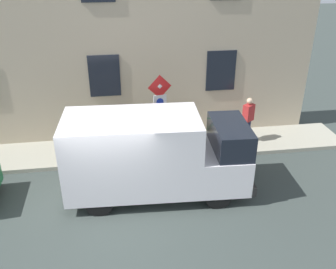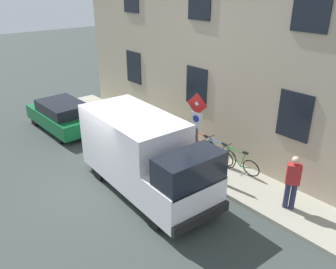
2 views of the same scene
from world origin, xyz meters
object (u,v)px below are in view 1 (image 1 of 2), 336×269
at_px(bicycle_red, 132,133).
at_px(litter_bin, 104,147).
at_px(bicycle_blue, 157,132).
at_px(sign_post_stacked, 160,106).
at_px(delivery_van, 154,154).
at_px(pedestrian, 248,118).
at_px(bicycle_green, 181,130).

bearing_deg(bicycle_red, litter_bin, 46.13).
height_order(bicycle_blue, litter_bin, litter_bin).
xyz_separation_m(sign_post_stacked, bicycle_blue, (1.18, -0.03, -1.53)).
relative_size(delivery_van, pedestrian, 3.15).
bearing_deg(delivery_van, sign_post_stacked, 80.14).
height_order(bicycle_blue, pedestrian, pedestrian).
height_order(bicycle_green, bicycle_blue, same).
xyz_separation_m(bicycle_blue, bicycle_red, (-0.00, 0.92, 0.00)).
height_order(bicycle_green, pedestrian, pedestrian).
bearing_deg(litter_bin, bicycle_green, -70.13).
distance_m(delivery_van, bicycle_blue, 3.23).
xyz_separation_m(sign_post_stacked, pedestrian, (0.65, -3.33, -0.97)).
bearing_deg(bicycle_blue, sign_post_stacked, 91.06).
bearing_deg(bicycle_blue, bicycle_green, -177.37).
bearing_deg(litter_bin, pedestrian, -84.41).
xyz_separation_m(bicycle_green, litter_bin, (-1.04, 2.88, 0.08)).
distance_m(delivery_van, litter_bin, 2.64).
bearing_deg(sign_post_stacked, litter_bin, 85.88).
distance_m(sign_post_stacked, bicycle_red, 2.13).
bearing_deg(litter_bin, bicycle_red, -44.68).
relative_size(sign_post_stacked, bicycle_blue, 1.64).
distance_m(pedestrian, litter_bin, 5.29).
xyz_separation_m(sign_post_stacked, bicycle_green, (1.18, -0.96, -1.53)).
height_order(bicycle_blue, bicycle_red, same).
xyz_separation_m(bicycle_green, bicycle_blue, (0.00, 0.92, 0.00)).
xyz_separation_m(bicycle_red, pedestrian, (-0.53, -4.22, 0.56)).
relative_size(delivery_van, bicycle_red, 3.17).
distance_m(sign_post_stacked, bicycle_blue, 1.93).
xyz_separation_m(delivery_van, litter_bin, (2.04, 1.49, -0.74)).
distance_m(bicycle_blue, litter_bin, 2.21).
relative_size(bicycle_green, bicycle_red, 1.00).
xyz_separation_m(delivery_van, bicycle_green, (3.08, -1.39, -0.82)).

